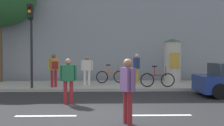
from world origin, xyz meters
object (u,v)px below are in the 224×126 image
at_px(pedestrian_with_backpack, 128,86).
at_px(bicycle_leaning, 157,79).
at_px(poster_column, 173,60).
at_px(pedestrian_tallest, 54,67).
at_px(bicycle_upright, 111,76).
at_px(traffic_light, 31,32).
at_px(pedestrian_in_light_jacket, 137,66).
at_px(pedestrian_in_dark_shirt, 87,68).
at_px(pedestrian_in_red_top, 68,77).

height_order(pedestrian_with_backpack, bicycle_leaning, pedestrian_with_backpack).
relative_size(poster_column, pedestrian_tallest, 1.53).
height_order(pedestrian_with_backpack, bicycle_upright, pedestrian_with_backpack).
bearing_deg(bicycle_upright, traffic_light, -149.90).
distance_m(poster_column, pedestrian_tallest, 6.94).
distance_m(pedestrian_with_backpack, pedestrian_in_light_jacket, 8.26).
bearing_deg(bicycle_leaning, pedestrian_in_light_jacket, 118.09).
relative_size(pedestrian_with_backpack, bicycle_upright, 0.99).
xyz_separation_m(traffic_light, pedestrian_in_dark_shirt, (2.66, 1.34, -1.86)).
bearing_deg(pedestrian_with_backpack, pedestrian_in_light_jacket, 81.41).
height_order(pedestrian_in_red_top, pedestrian_tallest, pedestrian_tallest).
bearing_deg(pedestrian_in_light_jacket, pedestrian_in_dark_shirt, -167.17).
height_order(traffic_light, bicycle_leaning, traffic_light).
relative_size(pedestrian_in_red_top, pedestrian_in_light_jacket, 0.97).
relative_size(poster_column, pedestrian_in_light_jacket, 1.53).
distance_m(traffic_light, poster_column, 8.19).
height_order(pedestrian_in_red_top, bicycle_leaning, pedestrian_in_red_top).
height_order(traffic_light, pedestrian_in_dark_shirt, traffic_light).
distance_m(traffic_light, bicycle_upright, 5.20).
xyz_separation_m(pedestrian_in_light_jacket, pedestrian_in_dark_shirt, (-2.82, -0.64, -0.07)).
bearing_deg(pedestrian_in_dark_shirt, bicycle_upright, 36.17).
xyz_separation_m(poster_column, bicycle_leaning, (-1.33, -2.10, -0.94)).
height_order(pedestrian_in_light_jacket, pedestrian_tallest, pedestrian_in_light_jacket).
bearing_deg(pedestrian_in_dark_shirt, poster_column, 12.31).
xyz_separation_m(poster_column, pedestrian_tallest, (-6.64, -2.02, -0.31)).
bearing_deg(pedestrian_tallest, pedestrian_in_red_top, -71.40).
bearing_deg(pedestrian_in_light_jacket, traffic_light, -160.10).
distance_m(pedestrian_in_red_top, pedestrian_with_backpack, 3.43).
bearing_deg(pedestrian_in_red_top, pedestrian_tallest, 108.60).
relative_size(pedestrian_with_backpack, pedestrian_tallest, 0.99).
bearing_deg(bicycle_leaning, bicycle_upright, 140.05).
xyz_separation_m(poster_column, pedestrian_in_dark_shirt, (-5.02, -1.10, -0.40)).
bearing_deg(pedestrian_in_red_top, traffic_light, 124.57).
xyz_separation_m(bicycle_leaning, bicycle_upright, (-2.36, 1.98, 0.00)).
bearing_deg(traffic_light, pedestrian_with_backpack, -55.57).
bearing_deg(poster_column, pedestrian_with_backpack, -111.73).
bearing_deg(pedestrian_tallest, pedestrian_in_dark_shirt, 29.79).
bearing_deg(bicycle_upright, pedestrian_tallest, -147.22).
xyz_separation_m(poster_column, pedestrian_in_red_top, (-5.37, -5.79, -0.48)).
height_order(pedestrian_tallest, bicycle_upright, pedestrian_tallest).
distance_m(pedestrian_in_light_jacket, bicycle_leaning, 1.96).
distance_m(traffic_light, pedestrian_tallest, 2.09).
xyz_separation_m(pedestrian_in_red_top, pedestrian_in_light_jacket, (3.17, 5.33, 0.16)).
xyz_separation_m(traffic_light, pedestrian_in_light_jacket, (5.48, 1.98, -1.78)).
height_order(pedestrian_with_backpack, pedestrian_in_dark_shirt, pedestrian_in_dark_shirt).
distance_m(pedestrian_in_dark_shirt, pedestrian_tallest, 1.87).
xyz_separation_m(pedestrian_tallest, bicycle_upright, (2.95, 1.90, -0.63)).
bearing_deg(pedestrian_in_light_jacket, bicycle_leaning, -61.91).
relative_size(pedestrian_in_dark_shirt, pedestrian_tallest, 0.92).
distance_m(pedestrian_in_red_top, bicycle_leaning, 5.49).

